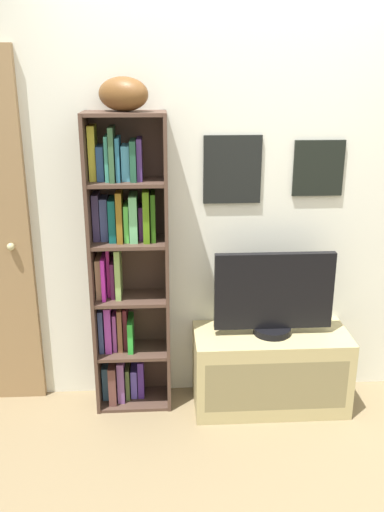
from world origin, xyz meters
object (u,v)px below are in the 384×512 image
at_px(bookshelf, 124,266).
at_px(television, 274,295).
at_px(football, 123,94).
at_px(tv_stand, 270,369).

xyz_separation_m(bookshelf, television, (0.86, -0.10, -0.16)).
relative_size(football, tv_stand, 0.31).
relative_size(bookshelf, tv_stand, 1.91).
distance_m(tv_stand, television, 0.48).
bearing_deg(television, tv_stand, -90.00).
bearing_deg(tv_stand, football, 174.69).
xyz_separation_m(tv_stand, television, (0.00, 0.00, 0.48)).
relative_size(bookshelf, football, 6.11).
xyz_separation_m(bookshelf, football, (0.03, -0.03, 0.95)).
height_order(tv_stand, television, television).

